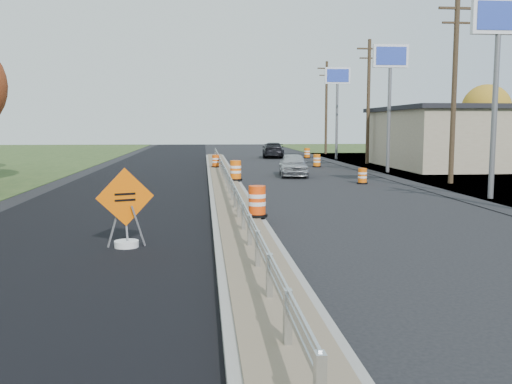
{
  "coord_description": "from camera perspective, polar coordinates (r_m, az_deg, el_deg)",
  "views": [
    {
      "loc": [
        -1.03,
        -18.87,
        2.97
      ],
      "look_at": [
        0.43,
        -2.99,
        1.1
      ],
      "focal_mm": 40.0,
      "sensor_mm": 36.0,
      "label": 1
    }
  ],
  "objects": [
    {
      "name": "tree_far_yellow",
      "position": [
        59.4,
        22.03,
        7.73
      ],
      "size": [
        4.62,
        4.62,
        6.86
      ],
      "color": "#473523",
      "rests_on": "ground"
    },
    {
      "name": "milled_overlay",
      "position": [
        29.22,
        -11.84,
        0.73
      ],
      "size": [
        7.2,
        120.0,
        0.01
      ],
      "primitive_type": "cube",
      "color": "black",
      "rests_on": "ground"
    },
    {
      "name": "ground",
      "position": [
        19.13,
        -2.1,
        -2.25
      ],
      "size": [
        140.0,
        140.0,
        0.0
      ],
      "primitive_type": "plane",
      "color": "black",
      "rests_on": "ground"
    },
    {
      "name": "barrel_median_mid",
      "position": [
        28.46,
        -2.05,
        2.13
      ],
      "size": [
        0.68,
        0.68,
        0.99
      ],
      "color": "black",
      "rests_on": "median"
    },
    {
      "name": "barrel_shoulder_near",
      "position": [
        29.52,
        10.59,
        1.55
      ],
      "size": [
        0.55,
        0.55,
        0.8
      ],
      "color": "black",
      "rests_on": "ground"
    },
    {
      "name": "utility_pole_nmid",
      "position": [
        44.71,
        11.17,
        9.09
      ],
      "size": [
        1.9,
        0.26,
        9.4
      ],
      "color": "#473523",
      "rests_on": "ground"
    },
    {
      "name": "car_silver",
      "position": [
        33.41,
        3.75,
        2.74
      ],
      "size": [
        1.95,
        4.1,
        1.35
      ],
      "primitive_type": "imported",
      "rotation": [
        0.0,
        0.0,
        -0.09
      ],
      "color": "#B5B6BA",
      "rests_on": "ground"
    },
    {
      "name": "pylon_sign_north",
      "position": [
        50.34,
        8.14,
        10.62
      ],
      "size": [
        2.2,
        0.3,
        7.9
      ],
      "color": "slate",
      "rests_on": "ground"
    },
    {
      "name": "barrel_shoulder_mid",
      "position": [
        40.85,
        6.11,
        3.11
      ],
      "size": [
        0.62,
        0.62,
        0.92
      ],
      "color": "black",
      "rests_on": "ground"
    },
    {
      "name": "median",
      "position": [
        27.04,
        -3.04,
        0.61
      ],
      "size": [
        1.6,
        55.0,
        0.23
      ],
      "color": "gray",
      "rests_on": "ground"
    },
    {
      "name": "barrel_median_far",
      "position": [
        37.51,
        -4.06,
        3.09
      ],
      "size": [
        0.56,
        0.56,
        0.82
      ],
      "color": "black",
      "rests_on": "median"
    },
    {
      "name": "pylon_sign_south",
      "position": [
        24.97,
        23.06,
        14.24
      ],
      "size": [
        2.2,
        0.3,
        7.9
      ],
      "color": "slate",
      "rests_on": "ground"
    },
    {
      "name": "caution_sign",
      "position": [
        14.25,
        -12.87,
        -3.48
      ],
      "size": [
        1.33,
        0.59,
        1.96
      ],
      "rotation": [
        0.0,
        0.0,
        0.38
      ],
      "color": "white",
      "rests_on": "ground"
    },
    {
      "name": "utility_pole_smid",
      "position": [
        30.62,
        19.22,
        10.0
      ],
      "size": [
        1.9,
        0.26,
        9.4
      ],
      "color": "#473523",
      "rests_on": "ground"
    },
    {
      "name": "pylon_sign_mid",
      "position": [
        36.9,
        13.28,
        11.97
      ],
      "size": [
        2.2,
        0.3,
        7.9
      ],
      "color": "slate",
      "rests_on": "ground"
    },
    {
      "name": "guardrail",
      "position": [
        27.98,
        -3.12,
        2.09
      ],
      "size": [
        0.1,
        46.15,
        0.72
      ],
      "color": "silver",
      "rests_on": "median"
    },
    {
      "name": "barrel_shoulder_far",
      "position": [
        51.85,
        5.13,
        3.87
      ],
      "size": [
        0.62,
        0.62,
        0.92
      ],
      "color": "black",
      "rests_on": "ground"
    },
    {
      "name": "car_dark_far",
      "position": [
        52.49,
        1.71,
        4.21
      ],
      "size": [
        2.43,
        4.98,
        1.39
      ],
      "primitive_type": "imported",
      "rotation": [
        0.0,
        0.0,
        3.04
      ],
      "color": "black",
      "rests_on": "ground"
    },
    {
      "name": "utility_pole_north",
      "position": [
        59.25,
        7.04,
        8.55
      ],
      "size": [
        1.9,
        0.26,
        9.4
      ],
      "color": "#473523",
      "rests_on": "ground"
    },
    {
      "name": "barrel_median_near",
      "position": [
        17.11,
        0.1,
        -1.01
      ],
      "size": [
        0.64,
        0.64,
        0.94
      ],
      "color": "black",
      "rests_on": "median"
    }
  ]
}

